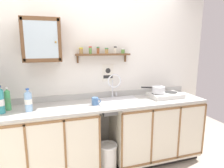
% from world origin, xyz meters
% --- Properties ---
extents(back_wall, '(3.42, 0.07, 2.64)m').
position_xyz_m(back_wall, '(0.00, 0.60, 1.33)').
color(back_wall, silver).
rests_on(back_wall, ground).
extents(lower_cabinet_run, '(1.25, 0.59, 0.92)m').
position_xyz_m(lower_cabinet_run, '(-0.78, 0.28, 0.46)').
color(lower_cabinet_run, black).
rests_on(lower_cabinet_run, ground).
extents(lower_cabinet_run_right, '(1.30, 0.59, 0.92)m').
position_xyz_m(lower_cabinet_run_right, '(0.76, 0.28, 0.46)').
color(lower_cabinet_run_right, black).
rests_on(lower_cabinet_run_right, ground).
extents(countertop, '(2.78, 0.61, 0.03)m').
position_xyz_m(countertop, '(0.00, 0.28, 0.93)').
color(countertop, '#B2B2AD').
rests_on(countertop, lower_cabinet_run).
extents(backsplash, '(2.78, 0.02, 0.08)m').
position_xyz_m(backsplash, '(0.00, 0.56, 0.99)').
color(backsplash, '#B2B2AD').
rests_on(backsplash, countertop).
extents(sink, '(0.59, 0.44, 0.50)m').
position_xyz_m(sink, '(0.18, 0.32, 0.93)').
color(sink, silver).
rests_on(sink, countertop).
extents(hot_plate_stove, '(0.46, 0.32, 0.07)m').
position_xyz_m(hot_plate_stove, '(0.91, 0.29, 0.98)').
color(hot_plate_stove, silver).
rests_on(hot_plate_stove, countertop).
extents(saucepan, '(0.33, 0.20, 0.10)m').
position_xyz_m(saucepan, '(0.80, 0.31, 1.07)').
color(saucepan, silver).
rests_on(saucepan, hot_plate_stove).
extents(bottle_soda_green_0, '(0.07, 0.07, 0.27)m').
position_xyz_m(bottle_soda_green_0, '(-1.19, 0.35, 1.07)').
color(bottle_soda_green_0, '#4CB266').
rests_on(bottle_soda_green_0, countertop).
extents(bottle_water_blue_1, '(0.08, 0.08, 0.27)m').
position_xyz_m(bottle_water_blue_1, '(-0.95, 0.23, 1.07)').
color(bottle_water_blue_1, '#8CB7E0').
rests_on(bottle_water_blue_1, countertop).
extents(bottle_detergent_teal_2, '(0.07, 0.07, 0.32)m').
position_xyz_m(bottle_detergent_teal_2, '(-1.23, 0.24, 1.09)').
color(bottle_detergent_teal_2, teal).
rests_on(bottle_detergent_teal_2, countertop).
extents(mug, '(0.11, 0.09, 0.10)m').
position_xyz_m(mug, '(-0.16, 0.24, 1.00)').
color(mug, '#3F6699').
rests_on(mug, countertop).
extents(wall_cabinet, '(0.45, 0.30, 0.52)m').
position_xyz_m(wall_cabinet, '(-0.76, 0.43, 1.76)').
color(wall_cabinet, brown).
extents(spice_shelf, '(0.76, 0.14, 0.22)m').
position_xyz_m(spice_shelf, '(0.02, 0.50, 1.59)').
color(spice_shelf, brown).
extents(warning_sign, '(0.17, 0.01, 0.25)m').
position_xyz_m(warning_sign, '(0.11, 0.57, 1.31)').
color(warning_sign, silver).
extents(trash_bin, '(0.26, 0.26, 0.42)m').
position_xyz_m(trash_bin, '(-0.02, 0.13, 0.22)').
color(trash_bin, silver).
rests_on(trash_bin, ground).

